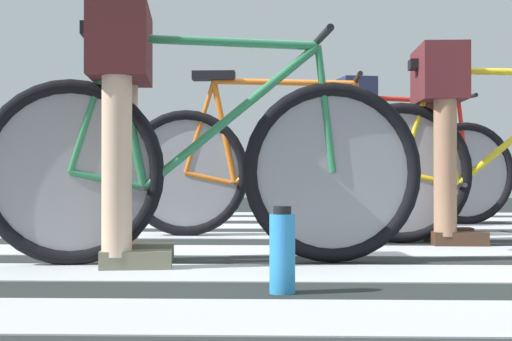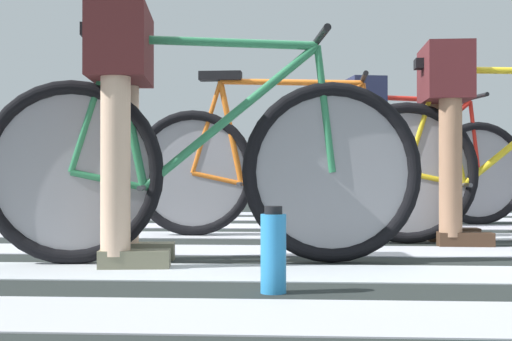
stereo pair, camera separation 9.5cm
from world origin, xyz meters
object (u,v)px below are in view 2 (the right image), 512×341
Objects in this scene: bicycle_1_of_4 at (202,165)px; bicycle_3_of_4 at (281,168)px; bicycle_2_of_4 at (509,167)px; bicycle_4_of_4 at (407,169)px; cyclist_1_of_4 at (122,100)px; cyclist_4_of_4 at (363,131)px; water_bottle at (273,251)px; cyclist_2_of_4 at (446,116)px.

bicycle_1_of_4 and bicycle_3_of_4 have the same top height.
bicycle_4_of_4 is at bearing 104.70° from bicycle_2_of_4.
cyclist_1_of_4 is 0.99× the size of cyclist_4_of_4.
bicycle_2_of_4 is at bearing -74.50° from cyclist_4_of_4.
bicycle_4_of_4 is (-0.31, 1.28, 0.00)m from bicycle_2_of_4.
bicycle_4_of_4 is (0.84, 0.91, 0.00)m from bicycle_3_of_4.
water_bottle is at bearing -72.28° from bicycle_1_of_4.
cyclist_2_of_4 is 0.57× the size of bicycle_3_of_4.
water_bottle is at bearing -125.38° from bicycle_2_of_4.
bicycle_1_of_4 is at bearing -122.63° from cyclist_4_of_4.
cyclist_1_of_4 is at bearing 180.00° from bicycle_1_of_4.
bicycle_1_of_4 reaches higher than water_bottle.
cyclist_4_of_4 is (0.81, 2.08, 0.26)m from bicycle_1_of_4.
cyclist_1_of_4 is 1.97m from bicycle_2_of_4.
bicycle_1_of_4 is 1.44m from cyclist_2_of_4.
bicycle_3_of_4 is 6.79× the size of water_bottle.
bicycle_1_of_4 is 0.78m from water_bottle.
cyclist_1_of_4 is 1.42m from bicycle_3_of_4.
cyclist_2_of_4 is (-0.31, 0.01, 0.26)m from bicycle_2_of_4.
bicycle_3_of_4 is (0.59, 1.27, -0.26)m from cyclist_1_of_4.
cyclist_2_of_4 is 0.58× the size of bicycle_4_of_4.
cyclist_2_of_4 is 1.81m from water_bottle.
cyclist_1_of_4 reaches higher than bicycle_4_of_4.
cyclist_2_of_4 is 1.30m from bicycle_4_of_4.
bicycle_3_of_4 is 1.04m from cyclist_4_of_4.
bicycle_3_of_4 and bicycle_4_of_4 have the same top height.
cyclist_2_of_4 reaches higher than bicycle_3_of_4.
cyclist_1_of_4 is at bearing 134.18° from water_bottle.
bicycle_2_of_4 is 0.40m from cyclist_2_of_4.
cyclist_1_of_4 is 0.57× the size of bicycle_2_of_4.
cyclist_2_of_4 is at bearing -87.15° from cyclist_4_of_4.
cyclist_4_of_4 is at bearing 79.59° from water_bottle.
cyclist_4_of_4 reaches higher than bicycle_1_of_4.
bicycle_3_of_4 is 1.24m from bicycle_4_of_4.
water_bottle is at bearing -116.98° from cyclist_2_of_4.
cyclist_4_of_4 reaches higher than bicycle_4_of_4.
cyclist_1_of_4 is (-0.31, -0.04, 0.26)m from bicycle_1_of_4.
cyclist_2_of_4 is 0.95m from bicycle_3_of_4.
bicycle_3_of_4 reaches higher than water_bottle.
bicycle_2_of_4 is 1.39m from cyclist_4_of_4.
bicycle_3_of_4 is 1.01× the size of bicycle_4_of_4.
bicycle_1_of_4 is 1.00× the size of bicycle_3_of_4.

